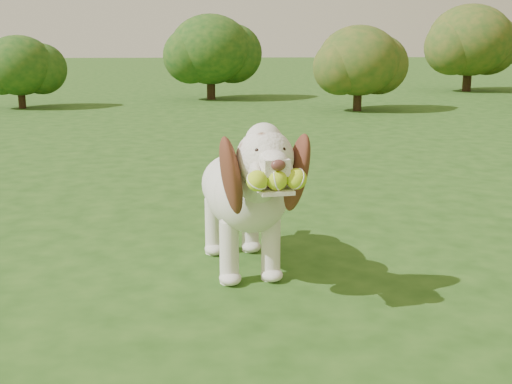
{
  "coord_description": "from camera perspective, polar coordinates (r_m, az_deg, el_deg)",
  "views": [
    {
      "loc": [
        -0.67,
        -3.52,
        1.17
      ],
      "look_at": [
        -0.44,
        -0.66,
        0.48
      ],
      "focal_mm": 45.0,
      "sensor_mm": 36.0,
      "label": 1
    }
  ],
  "objects": [
    {
      "name": "shrub_c",
      "position": [
        10.93,
        9.12,
        11.45
      ],
      "size": [
        1.35,
        1.35,
        1.4
      ],
      "color": "#382314",
      "rests_on": "ground"
    },
    {
      "name": "shrub_b",
      "position": [
        12.93,
        -4.07,
        12.53
      ],
      "size": [
        1.6,
        1.6,
        1.66
      ],
      "color": "#382314",
      "rests_on": "ground"
    },
    {
      "name": "dog",
      "position": [
        3.2,
        -1.04,
        0.24
      ],
      "size": [
        0.54,
        1.26,
        0.82
      ],
      "rotation": [
        0.0,
        0.0,
        0.15
      ],
      "color": "white",
      "rests_on": "ground"
    },
    {
      "name": "ground",
      "position": [
        3.77,
        5.97,
        -4.7
      ],
      "size": [
        80.0,
        80.0,
        0.0
      ],
      "primitive_type": "plane",
      "color": "#1F4413",
      "rests_on": "ground"
    },
    {
      "name": "shrub_f",
      "position": [
        15.71,
        18.49,
        12.67
      ],
      "size": [
        1.89,
        1.89,
        1.95
      ],
      "color": "#382314",
      "rests_on": "ground"
    },
    {
      "name": "shrub_a",
      "position": [
        11.91,
        -20.31,
        10.5
      ],
      "size": [
        1.2,
        1.2,
        1.24
      ],
      "color": "#382314",
      "rests_on": "ground"
    }
  ]
}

